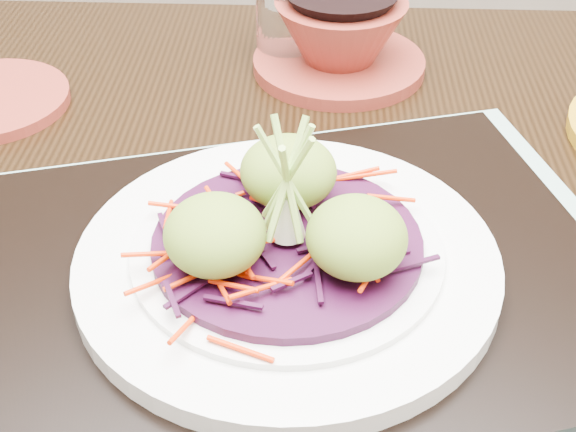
{
  "coord_description": "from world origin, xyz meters",
  "views": [
    {
      "loc": [
        0.01,
        -0.54,
        1.2
      ],
      "look_at": [
        -0.0,
        -0.12,
        0.87
      ],
      "focal_mm": 50.0,
      "sensor_mm": 36.0,
      "label": 1
    }
  ],
  "objects_px": {
    "dining_table": "(312,344)",
    "water_glass": "(287,16)",
    "white_plate": "(287,259)",
    "serving_tray": "(287,281)",
    "terracotta_bowl_set": "(340,40)"
  },
  "relations": [
    {
      "from": "dining_table",
      "to": "terracotta_bowl_set",
      "type": "relative_size",
      "value": 6.44
    },
    {
      "from": "white_plate",
      "to": "water_glass",
      "type": "distance_m",
      "value": 0.36
    },
    {
      "from": "water_glass",
      "to": "terracotta_bowl_set",
      "type": "bearing_deg",
      "value": -28.91
    },
    {
      "from": "water_glass",
      "to": "terracotta_bowl_set",
      "type": "height_order",
      "value": "water_glass"
    },
    {
      "from": "serving_tray",
      "to": "water_glass",
      "type": "distance_m",
      "value": 0.36
    },
    {
      "from": "white_plate",
      "to": "terracotta_bowl_set",
      "type": "relative_size",
      "value": 1.36
    },
    {
      "from": "serving_tray",
      "to": "white_plate",
      "type": "height_order",
      "value": "white_plate"
    },
    {
      "from": "water_glass",
      "to": "terracotta_bowl_set",
      "type": "relative_size",
      "value": 0.43
    },
    {
      "from": "serving_tray",
      "to": "terracotta_bowl_set",
      "type": "xyz_separation_m",
      "value": [
        0.04,
        0.33,
        0.02
      ]
    },
    {
      "from": "dining_table",
      "to": "terracotta_bowl_set",
      "type": "height_order",
      "value": "terracotta_bowl_set"
    },
    {
      "from": "dining_table",
      "to": "white_plate",
      "type": "bearing_deg",
      "value": -107.42
    },
    {
      "from": "dining_table",
      "to": "terracotta_bowl_set",
      "type": "bearing_deg",
      "value": 86.05
    },
    {
      "from": "dining_table",
      "to": "serving_tray",
      "type": "relative_size",
      "value": 3.07
    },
    {
      "from": "dining_table",
      "to": "water_glass",
      "type": "distance_m",
      "value": 0.34
    },
    {
      "from": "dining_table",
      "to": "serving_tray",
      "type": "xyz_separation_m",
      "value": [
        -0.02,
        -0.06,
        0.12
      ]
    }
  ]
}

